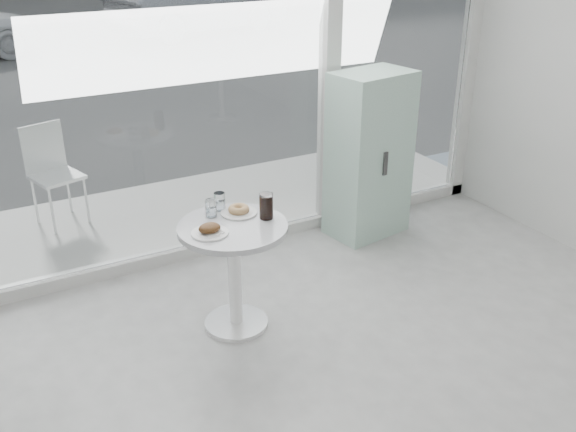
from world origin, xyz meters
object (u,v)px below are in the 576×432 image
main_table (234,255)px  water_tumbler_b (220,202)px  water_tumbler_a (211,209)px  car_silver (199,3)px  plate_donut (239,211)px  patio_chair (52,168)px  mint_cabinet (369,155)px  cola_glass (266,206)px  plate_fritter (210,230)px

main_table → water_tumbler_b: size_ratio=6.18×
water_tumbler_a → car_silver: bearing=69.1°
plate_donut → patio_chair: bearing=112.7°
car_silver → water_tumbler_a: 12.13m
water_tumbler_a → water_tumbler_b: water_tumbler_b is taller
mint_cabinet → patio_chair: size_ratio=1.61×
car_silver → cola_glass: 12.21m
cola_glass → water_tumbler_b: bearing=129.2°
plate_fritter → water_tumbler_b: (0.19, 0.30, 0.03)m
water_tumbler_b → car_silver: bearing=69.4°
mint_cabinet → patio_chair: bearing=139.7°
car_silver → cola_glass: car_silver is taller
main_table → patio_chair: size_ratio=0.86×
cola_glass → main_table: bearing=177.6°
water_tumbler_b → cola_glass: size_ratio=0.71×
car_silver → water_tumbler_a: size_ratio=37.55×
main_table → plate_donut: size_ratio=3.14×
patio_chair → plate_fritter: patio_chair is taller
water_tumbler_b → cola_glass: 0.35m
main_table → mint_cabinet: bearing=25.9°
water_tumbler_b → plate_donut: bearing=-52.6°
main_table → water_tumbler_a: (-0.07, 0.19, 0.27)m
patio_chair → car_silver: size_ratio=0.20×
plate_fritter → cola_glass: bearing=4.9°
patio_chair → plate_fritter: bearing=-92.2°
mint_cabinet → water_tumbler_a: (-1.70, -0.60, 0.10)m
plate_donut → mint_cabinet: bearing=23.1°
water_tumbler_a → water_tumbler_b: bearing=36.0°
cola_glass → plate_fritter: bearing=-175.1°
water_tumbler_a → water_tumbler_b: size_ratio=0.94×
water_tumbler_b → mint_cabinet: bearing=18.4°
mint_cabinet → water_tumbler_a: mint_cabinet is taller
patio_chair → main_table: bearing=-87.9°
plate_fritter → water_tumbler_a: bearing=66.4°
plate_donut → plate_fritter: bearing=-146.4°
mint_cabinet → car_silver: size_ratio=0.33×
plate_donut → cola_glass: (0.13, -0.15, 0.06)m
plate_fritter → water_tumbler_a: size_ratio=2.03×
car_silver → patio_chair: bearing=135.4°
main_table → patio_chair: 2.36m
main_table → mint_cabinet: 1.82m
water_tumbler_a → plate_fritter: bearing=-113.6°
plate_donut → water_tumbler_b: 0.15m
patio_chair → water_tumbler_b: (0.79, -1.98, 0.27)m
main_table → plate_donut: (0.11, 0.14, 0.24)m
car_silver → plate_fritter: car_silver is taller
plate_donut → water_tumbler_a: water_tumbler_a is taller
patio_chair → car_silver: bearing=44.8°
plate_fritter → mint_cabinet: bearing=24.9°
car_silver → water_tumbler_a: car_silver is taller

